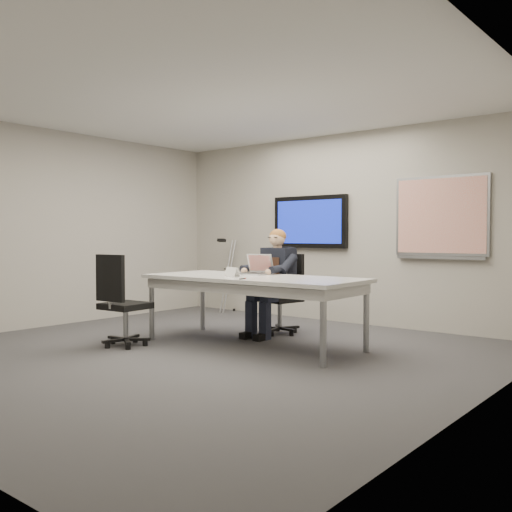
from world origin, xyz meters
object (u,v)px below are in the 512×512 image
Objects in this scene: office_chair_far at (282,309)px; laptop at (256,269)px; seated_person at (270,293)px; office_chair_near at (122,318)px; conference_table at (253,284)px.

laptop is at bearing -77.08° from office_chair_far.
laptop is (0.04, -0.34, 0.32)m from seated_person.
seated_person reaches higher than office_chair_far.
office_chair_far is at bearing -119.84° from office_chair_near.
office_chair_near is at bearing -132.98° from laptop.
office_chair_near is 1.69m from laptop.
seated_person is (0.90, 1.64, 0.22)m from office_chair_near.
seated_person reaches higher than conference_table.
conference_table is 2.54× the size of office_chair_far.
office_chair_near is at bearing -115.65° from seated_person.
office_chair_far is at bearing 102.81° from conference_table.
laptop reaches higher than office_chair_far.
conference_table is 1.56m from office_chair_near.
office_chair_near is at bearing -105.47° from office_chair_far.
office_chair_far is at bearing 91.20° from seated_person.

